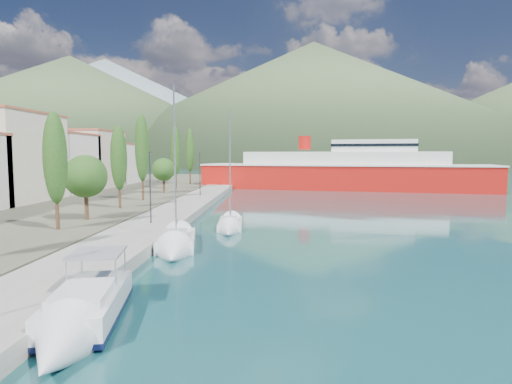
{
  "coord_description": "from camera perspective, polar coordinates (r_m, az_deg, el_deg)",
  "views": [
    {
      "loc": [
        1.42,
        -21.47,
        6.56
      ],
      "look_at": [
        0.0,
        14.0,
        3.5
      ],
      "focal_mm": 30.0,
      "sensor_mm": 36.0,
      "label": 1
    }
  ],
  "objects": [
    {
      "name": "hills_near",
      "position": [
        407.88,
        16.27,
        10.73
      ],
      "size": [
        1010.0,
        520.0,
        115.0
      ],
      "color": "#435835",
      "rests_on": "ground"
    },
    {
      "name": "sailboat_near",
      "position": [
        29.66,
        -10.79,
        -7.29
      ],
      "size": [
        3.95,
        8.95,
        12.43
      ],
      "color": "silver",
      "rests_on": "ground"
    },
    {
      "name": "quay",
      "position": [
        48.99,
        -10.02,
        -2.37
      ],
      "size": [
        5.0,
        88.0,
        0.8
      ],
      "primitive_type": "cube",
      "color": "gray",
      "rests_on": "ground"
    },
    {
      "name": "ground",
      "position": [
        141.63,
        1.71,
        2.27
      ],
      "size": [
        1400.0,
        1400.0,
        0.0
      ],
      "primitive_type": "plane",
      "color": "#17484B"
    },
    {
      "name": "hills_far",
      "position": [
        658.55,
        14.57,
        10.95
      ],
      "size": [
        1480.0,
        900.0,
        180.0
      ],
      "color": "gray",
      "rests_on": "ground"
    },
    {
      "name": "tree_row",
      "position": [
        55.79,
        -15.49,
        4.11
      ],
      "size": [
        3.86,
        65.92,
        11.35
      ],
      "color": "#47301E",
      "rests_on": "land_strip"
    },
    {
      "name": "town_buildings",
      "position": [
        67.27,
        -27.55,
        3.52
      ],
      "size": [
        9.2,
        69.2,
        11.3
      ],
      "color": "beige",
      "rests_on": "land_strip"
    },
    {
      "name": "ferry",
      "position": [
        84.62,
        11.67,
        2.62
      ],
      "size": [
        55.87,
        22.95,
        10.86
      ],
      "color": "#B9140E",
      "rests_on": "ground"
    },
    {
      "name": "motor_cruiser",
      "position": [
        17.48,
        -22.6,
        -15.72
      ],
      "size": [
        3.81,
        8.69,
        3.1
      ],
      "color": "black",
      "rests_on": "ground"
    },
    {
      "name": "sailboat_mid",
      "position": [
        37.35,
        -3.55,
        -4.76
      ],
      "size": [
        2.52,
        8.03,
        11.41
      ],
      "color": "silver",
      "rests_on": "ground"
    },
    {
      "name": "lamp_posts",
      "position": [
        38.26,
        -13.52,
        1.08
      ],
      "size": [
        0.15,
        47.06,
        6.06
      ],
      "color": "#2D2D33",
      "rests_on": "quay"
    }
  ]
}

